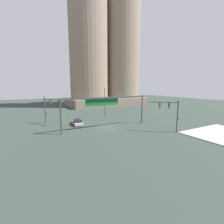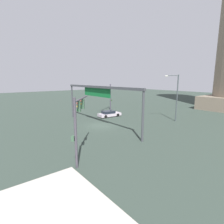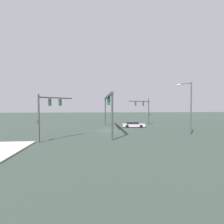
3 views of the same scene
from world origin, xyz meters
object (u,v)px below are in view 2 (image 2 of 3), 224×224
at_px(traffic_signal_near_corner, 78,117).
at_px(sedan_car_approaching, 109,114).
at_px(streetlamp_curved_arm, 176,95).
at_px(traffic_signal_opposite_side, 108,93).

relative_size(traffic_signal_near_corner, sedan_car_approaching, 1.25).
bearing_deg(streetlamp_curved_arm, traffic_signal_opposite_side, -32.38).
bearing_deg(traffic_signal_opposite_side, traffic_signal_near_corner, 13.50).
height_order(traffic_signal_opposite_side, streetlamp_curved_arm, streetlamp_curved_arm).
height_order(traffic_signal_near_corner, sedan_car_approaching, traffic_signal_near_corner).
relative_size(traffic_signal_near_corner, traffic_signal_opposite_side, 0.95).
bearing_deg(sedan_car_approaching, streetlamp_curved_arm, -50.78).
distance_m(streetlamp_curved_arm, sedan_car_approaching, 13.10).
distance_m(traffic_signal_opposite_side, sedan_car_approaching, 7.28).
xyz_separation_m(traffic_signal_near_corner, sedan_car_approaching, (-13.71, 14.14, -3.57)).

